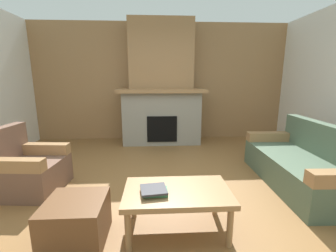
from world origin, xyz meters
TOP-DOWN VIEW (x-y plane):
  - ground at (0.00, 0.00)m, footprint 9.00×9.00m
  - wall_back_wood_panel at (0.00, 3.00)m, footprint 6.00×0.12m
  - fireplace at (0.00, 2.62)m, footprint 1.90×0.82m
  - couch at (1.89, 0.32)m, footprint 0.90×1.83m
  - armchair at (-1.82, 0.37)m, footprint 0.82×0.82m
  - coffee_table at (0.06, -0.55)m, footprint 1.00×0.60m
  - ottoman at (-0.86, -0.64)m, footprint 0.52×0.52m
  - book_stack_near_edge at (-0.15, -0.60)m, footprint 0.26×0.25m

SIDE VIEW (x-z plane):
  - ground at x=0.00m, z-range 0.00..0.00m
  - ottoman at x=-0.86m, z-range 0.00..0.40m
  - couch at x=1.89m, z-range -0.14..0.71m
  - armchair at x=-1.82m, z-range -0.13..0.72m
  - coffee_table at x=0.06m, z-range 0.16..0.59m
  - book_stack_near_edge at x=-0.15m, z-range 0.43..0.48m
  - fireplace at x=0.00m, z-range -0.19..2.51m
  - wall_back_wood_panel at x=0.00m, z-range 0.00..2.70m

